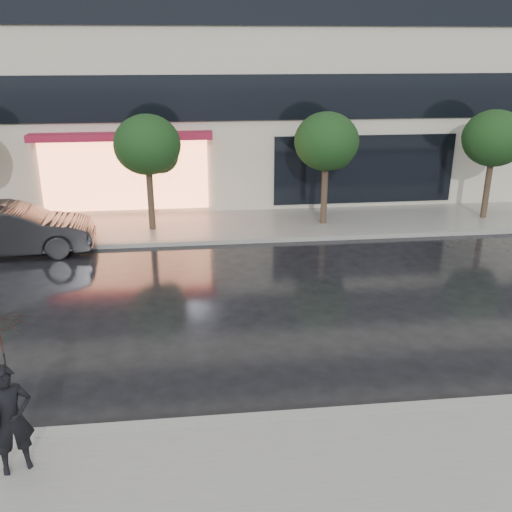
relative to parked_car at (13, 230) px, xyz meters
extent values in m
plane|color=black|center=(7.07, -8.20, -0.78)|extent=(120.00, 120.00, 0.00)
cube|color=slate|center=(7.07, 2.05, -0.72)|extent=(60.00, 3.50, 0.12)
cube|color=gray|center=(7.07, -9.20, -0.71)|extent=(60.00, 0.25, 0.14)
cube|color=gray|center=(7.07, 0.30, -0.71)|extent=(60.00, 0.25, 0.14)
cube|color=black|center=(7.07, 3.74, 3.52)|extent=(28.00, 0.12, 1.60)
cube|color=black|center=(7.07, 3.74, 6.72)|extent=(28.00, 0.12, 1.60)
cube|color=#FF8C59|center=(3.07, 3.72, 0.82)|extent=(6.00, 0.10, 2.60)
cube|color=maroon|center=(3.07, 3.39, 2.27)|extent=(6.40, 0.70, 0.25)
cube|color=black|center=(12.07, 3.74, 0.82)|extent=(7.00, 0.10, 2.60)
cylinder|color=#33261C|center=(4.07, 1.80, 0.32)|extent=(0.22, 0.22, 2.20)
ellipsoid|color=black|center=(4.07, 1.80, 2.22)|extent=(2.20, 2.20, 1.98)
sphere|color=black|center=(4.47, 2.00, 1.82)|extent=(1.20, 1.20, 1.20)
cylinder|color=#33261C|center=(10.07, 1.80, 0.32)|extent=(0.22, 0.22, 2.20)
ellipsoid|color=black|center=(10.07, 1.80, 2.22)|extent=(2.20, 2.20, 1.98)
sphere|color=black|center=(10.47, 2.00, 1.82)|extent=(1.20, 1.20, 1.20)
cylinder|color=#33261C|center=(16.07, 1.80, 0.32)|extent=(0.22, 0.22, 2.20)
ellipsoid|color=black|center=(16.07, 1.80, 2.22)|extent=(2.20, 2.20, 1.98)
sphere|color=black|center=(16.47, 2.00, 1.82)|extent=(1.20, 1.20, 1.20)
imported|color=black|center=(0.00, 0.00, 0.00)|extent=(4.87, 2.02, 1.57)
imported|color=black|center=(2.73, -10.00, 0.20)|extent=(0.74, 0.64, 1.72)
imported|color=black|center=(2.78, -9.98, 1.35)|extent=(1.36, 1.37, 0.94)
cylinder|color=black|center=(2.78, -9.98, 0.83)|extent=(0.02, 0.02, 0.86)
camera|label=1|loc=(5.45, -17.25, 5.24)|focal=40.00mm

